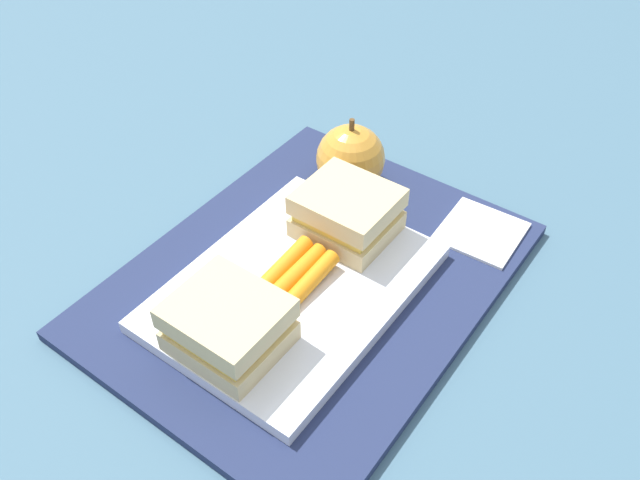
{
  "coord_description": "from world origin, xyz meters",
  "views": [
    {
      "loc": [
        -0.32,
        -0.24,
        0.43
      ],
      "look_at": [
        0.01,
        0.0,
        0.04
      ],
      "focal_mm": 37.7,
      "sensor_mm": 36.0,
      "label": 1
    }
  ],
  "objects": [
    {
      "name": "sandwich_half_right",
      "position": [
        0.05,
        0.0,
        0.04
      ],
      "size": [
        0.07,
        0.08,
        0.04
      ],
      "color": "#DBC189",
      "rests_on": "food_tray"
    },
    {
      "name": "food_tray",
      "position": [
        -0.03,
        0.0,
        0.02
      ],
      "size": [
        0.23,
        0.17,
        0.01
      ],
      "primitive_type": "cube",
      "color": "white",
      "rests_on": "lunchbag_mat"
    },
    {
      "name": "paper_napkin",
      "position": [
        0.14,
        -0.09,
        0.01
      ],
      "size": [
        0.07,
        0.07,
        0.0
      ],
      "primitive_type": "cube",
      "rotation": [
        0.0,
        0.0,
        0.04
      ],
      "color": "white",
      "rests_on": "lunchbag_mat"
    },
    {
      "name": "carrot_sticks_bundle",
      "position": [
        -0.03,
        -0.0,
        0.03
      ],
      "size": [
        0.08,
        0.04,
        0.02
      ],
      "color": "orange",
      "rests_on": "food_tray"
    },
    {
      "name": "ground_plane",
      "position": [
        0.0,
        0.0,
        0.0
      ],
      "size": [
        2.4,
        2.4,
        0.0
      ],
      "primitive_type": "plane",
      "color": "#42667A"
    },
    {
      "name": "apple",
      "position": [
        0.12,
        0.04,
        0.04
      ],
      "size": [
        0.07,
        0.07,
        0.08
      ],
      "color": "gold",
      "rests_on": "lunchbag_mat"
    },
    {
      "name": "lunchbag_mat",
      "position": [
        0.0,
        0.0,
        0.01
      ],
      "size": [
        0.36,
        0.28,
        0.01
      ],
      "primitive_type": "cube",
      "color": "navy",
      "rests_on": "ground_plane"
    },
    {
      "name": "sandwich_half_left",
      "position": [
        -0.1,
        0.0,
        0.04
      ],
      "size": [
        0.07,
        0.08,
        0.04
      ],
      "color": "#DBC189",
      "rests_on": "food_tray"
    }
  ]
}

